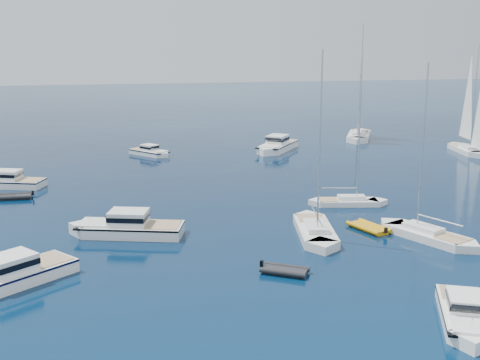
{
  "coord_description": "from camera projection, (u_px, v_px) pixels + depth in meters",
  "views": [
    {
      "loc": [
        -13.6,
        -31.9,
        15.85
      ],
      "look_at": [
        -1.18,
        25.8,
        2.2
      ],
      "focal_mm": 45.26,
      "sensor_mm": 36.0,
      "label": 1
    }
  ],
  "objects": [
    {
      "name": "ground",
      "position": [
        348.0,
        308.0,
        36.74
      ],
      "size": [
        400.0,
        400.0,
        0.0
      ],
      "primitive_type": "plane",
      "color": "#082D4F",
      "rests_on": "ground"
    },
    {
      "name": "motor_cruiser_near",
      "position": [
        464.0,
        323.0,
        34.73
      ],
      "size": [
        5.7,
        8.56,
        2.17
      ],
      "primitive_type": null,
      "rotation": [
        0.0,
        0.0,
        2.72
      ],
      "color": "white",
      "rests_on": "ground"
    },
    {
      "name": "motor_cruiser_left",
      "position": [
        10.0,
        285.0,
        40.1
      ],
      "size": [
        9.7,
        8.56,
        2.61
      ],
      "primitive_type": null,
      "rotation": [
        0.0,
        0.0,
        2.24
      ],
      "color": "white",
      "rests_on": "ground"
    },
    {
      "name": "motor_cruiser_centre",
      "position": [
        127.0,
        235.0,
        50.43
      ],
      "size": [
        10.81,
        6.0,
        2.71
      ],
      "primitive_type": null,
      "rotation": [
        0.0,
        0.0,
        1.28
      ],
      "color": "silver",
      "rests_on": "ground"
    },
    {
      "name": "motor_cruiser_far_l",
      "position": [
        7.0,
        187.0,
        67.09
      ],
      "size": [
        9.58,
        5.68,
        2.41
      ],
      "primitive_type": null,
      "rotation": [
        0.0,
        0.0,
        1.23
      ],
      "color": "white",
      "rests_on": "ground"
    },
    {
      "name": "motor_cruiser_distant",
      "position": [
        277.0,
        151.0,
        89.09
      ],
      "size": [
        9.27,
        10.94,
        2.91
      ],
      "primitive_type": null,
      "rotation": [
        0.0,
        0.0,
        2.51
      ],
      "color": "white",
      "rests_on": "ground"
    },
    {
      "name": "motor_cruiser_horizon",
      "position": [
        150.0,
        155.0,
        85.61
      ],
      "size": [
        6.37,
        7.1,
        1.92
      ],
      "primitive_type": null,
      "rotation": [
        0.0,
        0.0,
        3.83
      ],
      "color": "white",
      "rests_on": "ground"
    },
    {
      "name": "sailboat_fore",
      "position": [
        315.0,
        235.0,
        50.47
      ],
      "size": [
        4.66,
        11.07,
        15.79
      ],
      "primitive_type": null,
      "rotation": [
        0.0,
        0.0,
        2.96
      ],
      "color": "silver",
      "rests_on": "ground"
    },
    {
      "name": "sailboat_mid_r",
      "position": [
        427.0,
        239.0,
        49.47
      ],
      "size": [
        6.58,
        10.17,
        14.72
      ],
      "primitive_type": null,
      "rotation": [
        0.0,
        0.0,
        0.44
      ],
      "color": "silver",
      "rests_on": "ground"
    },
    {
      "name": "sailboat_centre",
      "position": [
        348.0,
        205.0,
        59.72
      ],
      "size": [
        8.5,
        3.71,
        12.11
      ],
      "primitive_type": null,
      "rotation": [
        0.0,
        0.0,
        4.52
      ],
      "color": "white",
      "rests_on": "ground"
    },
    {
      "name": "sailboat_sails_r",
      "position": [
        467.0,
        152.0,
        87.74
      ],
      "size": [
        4.43,
        11.05,
        15.8
      ],
      "primitive_type": null,
      "rotation": [
        0.0,
        0.0,
        2.99
      ],
      "color": "silver",
      "rests_on": "ground"
    },
    {
      "name": "sailboat_sails_far",
      "position": [
        359.0,
        139.0,
        100.05
      ],
      "size": [
        8.9,
        13.19,
        19.19
      ],
      "primitive_type": null,
      "rotation": [
        0.0,
        0.0,
        2.68
      ],
      "color": "white",
      "rests_on": "ground"
    },
    {
      "name": "tender_yellow",
      "position": [
        369.0,
        230.0,
        51.79
      ],
      "size": [
        3.38,
        4.5,
        0.95
      ],
      "primitive_type": null,
      "rotation": [
        0.0,
        0.0,
        0.34
      ],
      "color": "#C98A0B",
      "rests_on": "ground"
    },
    {
      "name": "tender_grey_near",
      "position": [
        285.0,
        274.0,
        42.11
      ],
      "size": [
        3.9,
        3.43,
        0.95
      ],
      "primitive_type": null,
      "rotation": [
        0.0,
        0.0,
        4.15
      ],
      "color": "black",
      "rests_on": "ground"
    },
    {
      "name": "tender_grey_far",
      "position": [
        14.0,
        199.0,
        62.08
      ],
      "size": [
        3.93,
        2.21,
        0.95
      ],
      "primitive_type": null,
      "rotation": [
        0.0,
        0.0,
        1.54
      ],
      "color": "black",
      "rests_on": "ground"
    }
  ]
}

